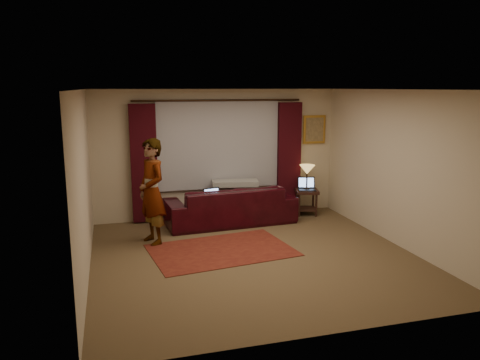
{
  "coord_description": "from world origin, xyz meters",
  "views": [
    {
      "loc": [
        -2.12,
        -6.71,
        2.63
      ],
      "look_at": [
        0.1,
        1.2,
        1.0
      ],
      "focal_mm": 35.0,
      "sensor_mm": 36.0,
      "label": 1
    }
  ],
  "objects_px": {
    "laptop_table": "(307,184)",
    "person": "(152,192)",
    "end_table": "(306,202)",
    "tiffany_lamp": "(307,177)",
    "laptop_sofa": "(215,196)",
    "sofa": "(230,198)"
  },
  "relations": [
    {
      "from": "laptop_table",
      "to": "laptop_sofa",
      "type": "bearing_deg",
      "value": -154.66
    },
    {
      "from": "tiffany_lamp",
      "to": "person",
      "type": "relative_size",
      "value": 0.28
    },
    {
      "from": "tiffany_lamp",
      "to": "laptop_table",
      "type": "bearing_deg",
      "value": -110.66
    },
    {
      "from": "end_table",
      "to": "laptop_table",
      "type": "bearing_deg",
      "value": -108.36
    },
    {
      "from": "sofa",
      "to": "laptop_sofa",
      "type": "bearing_deg",
      "value": 28.64
    },
    {
      "from": "sofa",
      "to": "laptop_table",
      "type": "relative_size",
      "value": 6.48
    },
    {
      "from": "person",
      "to": "sofa",
      "type": "bearing_deg",
      "value": 95.87
    },
    {
      "from": "end_table",
      "to": "tiffany_lamp",
      "type": "xyz_separation_m",
      "value": [
        0.02,
        0.05,
        0.52
      ]
    },
    {
      "from": "laptop_table",
      "to": "person",
      "type": "xyz_separation_m",
      "value": [
        -3.26,
        -0.95,
        0.24
      ]
    },
    {
      "from": "laptop_sofa",
      "to": "laptop_table",
      "type": "height_order",
      "value": "laptop_table"
    },
    {
      "from": "sofa",
      "to": "laptop_table",
      "type": "bearing_deg",
      "value": -178.66
    },
    {
      "from": "tiffany_lamp",
      "to": "laptop_table",
      "type": "xyz_separation_m",
      "value": [
        -0.03,
        -0.09,
        -0.13
      ]
    },
    {
      "from": "tiffany_lamp",
      "to": "person",
      "type": "xyz_separation_m",
      "value": [
        -3.29,
        -1.04,
        0.11
      ]
    },
    {
      "from": "person",
      "to": "end_table",
      "type": "bearing_deg",
      "value": 85.52
    },
    {
      "from": "end_table",
      "to": "laptop_table",
      "type": "xyz_separation_m",
      "value": [
        -0.01,
        -0.03,
        0.4
      ]
    },
    {
      "from": "laptop_sofa",
      "to": "person",
      "type": "bearing_deg",
      "value": -169.53
    },
    {
      "from": "end_table",
      "to": "laptop_sofa",
      "type": "bearing_deg",
      "value": -168.82
    },
    {
      "from": "sofa",
      "to": "laptop_sofa",
      "type": "distance_m",
      "value": 0.44
    },
    {
      "from": "tiffany_lamp",
      "to": "person",
      "type": "bearing_deg",
      "value": -162.49
    },
    {
      "from": "laptop_table",
      "to": "person",
      "type": "bearing_deg",
      "value": -148.73
    },
    {
      "from": "laptop_sofa",
      "to": "end_table",
      "type": "relative_size",
      "value": 0.68
    },
    {
      "from": "tiffany_lamp",
      "to": "sofa",
      "type": "bearing_deg",
      "value": -172.2
    }
  ]
}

